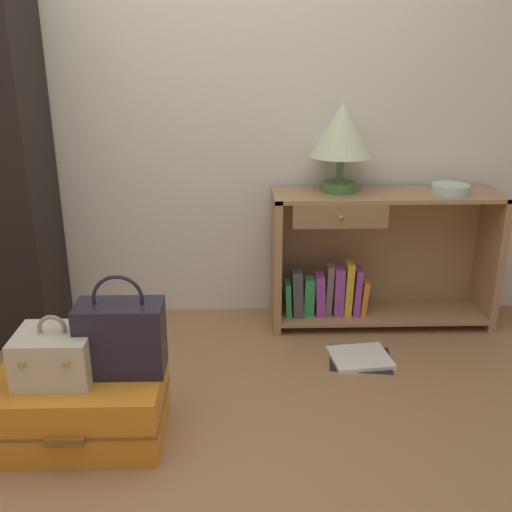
{
  "coord_description": "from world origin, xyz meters",
  "views": [
    {
      "loc": [
        0.19,
        -1.67,
        1.43
      ],
      "look_at": [
        0.26,
        0.82,
        0.55
      ],
      "focal_mm": 40.98,
      "sensor_mm": 36.0,
      "label": 1
    }
  ],
  "objects_px": {
    "table_lamp": "(342,133)",
    "handbag": "(121,337)",
    "bowl": "(450,189)",
    "suitcase_large": "(80,407)",
    "open_book_on_floor": "(360,358)",
    "bookshelf": "(371,260)",
    "train_case": "(55,355)"
  },
  "relations": [
    {
      "from": "train_case",
      "to": "handbag",
      "type": "distance_m",
      "value": 0.25
    },
    {
      "from": "bowl",
      "to": "open_book_on_floor",
      "type": "distance_m",
      "value": 0.98
    },
    {
      "from": "suitcase_large",
      "to": "open_book_on_floor",
      "type": "relative_size",
      "value": 1.95
    },
    {
      "from": "bowl",
      "to": "open_book_on_floor",
      "type": "bearing_deg",
      "value": -141.5
    },
    {
      "from": "train_case",
      "to": "handbag",
      "type": "height_order",
      "value": "handbag"
    },
    {
      "from": "bowl",
      "to": "train_case",
      "type": "relative_size",
      "value": 0.68
    },
    {
      "from": "suitcase_large",
      "to": "open_book_on_floor",
      "type": "xyz_separation_m",
      "value": [
        1.21,
        0.56,
        -0.12
      ]
    },
    {
      "from": "table_lamp",
      "to": "suitcase_large",
      "type": "height_order",
      "value": "table_lamp"
    },
    {
      "from": "handbag",
      "to": "open_book_on_floor",
      "type": "xyz_separation_m",
      "value": [
        1.04,
        0.52,
        -0.4
      ]
    },
    {
      "from": "table_lamp",
      "to": "handbag",
      "type": "height_order",
      "value": "table_lamp"
    },
    {
      "from": "suitcase_large",
      "to": "handbag",
      "type": "xyz_separation_m",
      "value": [
        0.17,
        0.04,
        0.28
      ]
    },
    {
      "from": "table_lamp",
      "to": "bowl",
      "type": "relative_size",
      "value": 2.41
    },
    {
      "from": "bookshelf",
      "to": "suitcase_large",
      "type": "distance_m",
      "value": 1.68
    },
    {
      "from": "bowl",
      "to": "suitcase_large",
      "type": "height_order",
      "value": "bowl"
    },
    {
      "from": "handbag",
      "to": "open_book_on_floor",
      "type": "height_order",
      "value": "handbag"
    },
    {
      "from": "bookshelf",
      "to": "bowl",
      "type": "distance_m",
      "value": 0.55
    },
    {
      "from": "table_lamp",
      "to": "handbag",
      "type": "distance_m",
      "value": 1.51
    },
    {
      "from": "train_case",
      "to": "bowl",
      "type": "bearing_deg",
      "value": 28.44
    },
    {
      "from": "suitcase_large",
      "to": "train_case",
      "type": "height_order",
      "value": "train_case"
    },
    {
      "from": "table_lamp",
      "to": "bowl",
      "type": "height_order",
      "value": "table_lamp"
    },
    {
      "from": "bookshelf",
      "to": "table_lamp",
      "type": "xyz_separation_m",
      "value": [
        -0.19,
        0.02,
        0.68
      ]
    },
    {
      "from": "handbag",
      "to": "train_case",
      "type": "bearing_deg",
      "value": -168.99
    },
    {
      "from": "bookshelf",
      "to": "table_lamp",
      "type": "bearing_deg",
      "value": 174.69
    },
    {
      "from": "table_lamp",
      "to": "suitcase_large",
      "type": "distance_m",
      "value": 1.78
    },
    {
      "from": "bowl",
      "to": "train_case",
      "type": "xyz_separation_m",
      "value": [
        -1.77,
        -0.96,
        -0.4
      ]
    },
    {
      "from": "train_case",
      "to": "open_book_on_floor",
      "type": "bearing_deg",
      "value": 23.84
    },
    {
      "from": "handbag",
      "to": "table_lamp",
      "type": "bearing_deg",
      "value": 44.98
    },
    {
      "from": "open_book_on_floor",
      "to": "bowl",
      "type": "bearing_deg",
      "value": 38.5
    },
    {
      "from": "bowl",
      "to": "train_case",
      "type": "height_order",
      "value": "bowl"
    },
    {
      "from": "open_book_on_floor",
      "to": "suitcase_large",
      "type": "bearing_deg",
      "value": -155.07
    },
    {
      "from": "table_lamp",
      "to": "bookshelf",
      "type": "bearing_deg",
      "value": -5.31
    },
    {
      "from": "bookshelf",
      "to": "bowl",
      "type": "relative_size",
      "value": 6.31
    }
  ]
}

